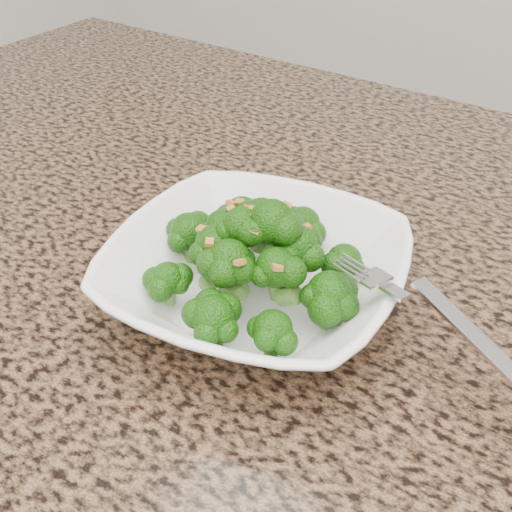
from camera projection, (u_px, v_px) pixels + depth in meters
The scene contains 5 objects.
granite_counter at pixel (337, 353), 0.52m from camera, with size 1.64×1.04×0.03m, color brown.
bowl at pixel (256, 276), 0.53m from camera, with size 0.24×0.24×0.06m, color white.
broccoli_pile at pixel (256, 214), 0.49m from camera, with size 0.21×0.21×0.06m, color #1A570A, non-canonical shape.
garlic_topping at pixel (256, 174), 0.47m from camera, with size 0.13×0.13×0.01m, color #C07C2E, non-canonical shape.
fork at pixel (400, 293), 0.45m from camera, with size 0.18×0.03×0.01m, color silver, non-canonical shape.
Camera 1 is at (0.16, -0.04, 1.25)m, focal length 45.00 mm.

